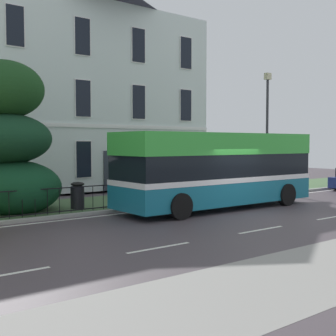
{
  "coord_description": "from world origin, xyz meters",
  "views": [
    {
      "loc": [
        -12.86,
        -11.11,
        2.72
      ],
      "look_at": [
        -0.3,
        5.24,
        1.59
      ],
      "focal_mm": 47.93,
      "sensor_mm": 36.0,
      "label": 1
    }
  ],
  "objects_px": {
    "evergreen_tree": "(7,145)",
    "street_lamp_post": "(267,123)",
    "litter_bin": "(78,195)",
    "single_decker_bus": "(218,169)",
    "georgian_townhouse": "(78,82)"
  },
  "relations": [
    {
      "from": "georgian_townhouse",
      "to": "single_decker_bus",
      "type": "height_order",
      "value": "georgian_townhouse"
    },
    {
      "from": "georgian_townhouse",
      "to": "street_lamp_post",
      "type": "xyz_separation_m",
      "value": [
        7.0,
        -9.1,
        -2.69
      ]
    },
    {
      "from": "evergreen_tree",
      "to": "single_decker_bus",
      "type": "bearing_deg",
      "value": -27.84
    },
    {
      "from": "litter_bin",
      "to": "georgian_townhouse",
      "type": "bearing_deg",
      "value": 63.38
    },
    {
      "from": "georgian_townhouse",
      "to": "street_lamp_post",
      "type": "height_order",
      "value": "georgian_townhouse"
    },
    {
      "from": "street_lamp_post",
      "to": "evergreen_tree",
      "type": "bearing_deg",
      "value": 175.99
    },
    {
      "from": "street_lamp_post",
      "to": "single_decker_bus",
      "type": "bearing_deg",
      "value": -155.98
    },
    {
      "from": "evergreen_tree",
      "to": "street_lamp_post",
      "type": "height_order",
      "value": "street_lamp_post"
    },
    {
      "from": "street_lamp_post",
      "to": "litter_bin",
      "type": "relative_size",
      "value": 6.07
    },
    {
      "from": "georgian_townhouse",
      "to": "litter_bin",
      "type": "bearing_deg",
      "value": -116.62
    },
    {
      "from": "street_lamp_post",
      "to": "litter_bin",
      "type": "bearing_deg",
      "value": -179.33
    },
    {
      "from": "single_decker_bus",
      "to": "litter_bin",
      "type": "bearing_deg",
      "value": 150.9
    },
    {
      "from": "georgian_townhouse",
      "to": "evergreen_tree",
      "type": "bearing_deg",
      "value": -130.83
    },
    {
      "from": "evergreen_tree",
      "to": "litter_bin",
      "type": "relative_size",
      "value": 5.62
    },
    {
      "from": "evergreen_tree",
      "to": "street_lamp_post",
      "type": "distance_m",
      "value": 14.1
    }
  ]
}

